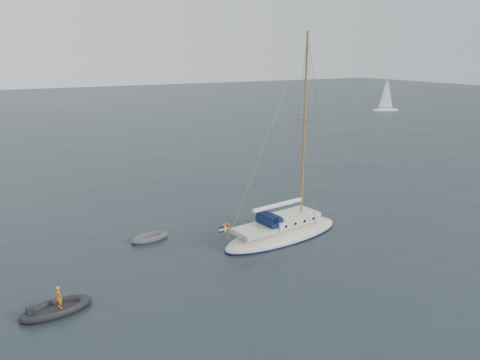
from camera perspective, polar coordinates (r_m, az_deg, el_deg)
ground at (r=33.07m, az=1.31°, el=-6.55°), size 300.00×300.00×0.00m
sailboat at (r=32.18m, az=5.26°, el=-5.18°), size 10.03×3.00×14.28m
dinghy at (r=32.51m, az=-10.97°, el=-6.91°), size 2.71×1.22×0.39m
rib at (r=25.41m, az=-21.54°, el=-14.33°), size 3.50×1.59×1.35m
distant_yacht_b at (r=106.45m, az=17.41°, el=9.84°), size 5.86×3.13×7.76m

